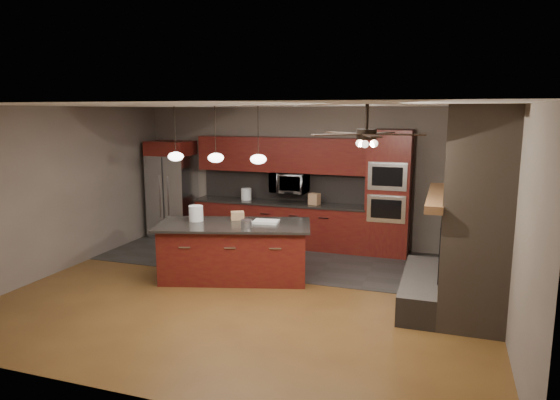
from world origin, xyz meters
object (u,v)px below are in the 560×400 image
at_px(kitchen_island, 234,251).
at_px(white_bucket, 196,213).
at_px(oven_tower, 388,193).
at_px(microwave, 290,183).
at_px(paint_tray, 266,222).
at_px(refrigerator, 172,190).
at_px(paint_can, 247,224).
at_px(counter_box, 314,199).
at_px(cardboard_box, 237,216).
at_px(counter_bucket, 246,194).

height_order(kitchen_island, white_bucket, white_bucket).
relative_size(oven_tower, microwave, 3.25).
height_order(white_bucket, paint_tray, white_bucket).
distance_m(oven_tower, refrigerator, 4.60).
bearing_deg(paint_can, white_bucket, 170.01).
xyz_separation_m(oven_tower, refrigerator, (-4.60, -0.07, -0.15)).
relative_size(microwave, refrigerator, 0.35).
bearing_deg(counter_box, white_bucket, -107.89).
height_order(microwave, white_bucket, microwave).
distance_m(refrigerator, cardboard_box, 2.95).
relative_size(white_bucket, counter_bucket, 1.05).
height_order(kitchen_island, counter_bucket, counter_bucket).
bearing_deg(paint_can, paint_tray, 66.22).
xyz_separation_m(paint_can, counter_bucket, (-0.99, 2.38, 0.04)).
height_order(oven_tower, refrigerator, oven_tower).
bearing_deg(counter_bucket, oven_tower, -0.15).
bearing_deg(refrigerator, paint_tray, -33.51).
bearing_deg(paint_tray, cardboard_box, 164.19).
bearing_deg(cardboard_box, oven_tower, 11.26).
distance_m(kitchen_island, cardboard_box, 0.61).
bearing_deg(paint_can, cardboard_box, 127.08).
height_order(white_bucket, counter_box, white_bucket).
height_order(refrigerator, kitchen_island, refrigerator).
height_order(kitchen_island, paint_tray, paint_tray).
height_order(cardboard_box, counter_bucket, counter_bucket).
distance_m(kitchen_island, white_bucket, 0.89).
bearing_deg(white_bucket, kitchen_island, 1.12).
xyz_separation_m(refrigerator, paint_can, (2.69, -2.30, -0.06)).
relative_size(refrigerator, paint_tray, 5.14).
bearing_deg(counter_bucket, paint_tray, -59.44).
xyz_separation_m(white_bucket, paint_can, (0.98, -0.17, -0.07)).
distance_m(kitchen_island, counter_bucket, 2.37).
relative_size(refrigerator, paint_can, 11.53).
bearing_deg(kitchen_island, paint_tray, 8.24).
xyz_separation_m(kitchen_island, paint_tray, (0.48, 0.22, 0.48)).
distance_m(white_bucket, cardboard_box, 0.69).
xyz_separation_m(paint_can, cardboard_box, (-0.37, 0.49, 0.01)).
bearing_deg(kitchen_island, counter_bucket, 91.39).
xyz_separation_m(cardboard_box, counter_bucket, (-0.63, 1.90, 0.03)).
distance_m(paint_tray, counter_bucket, 2.30).
bearing_deg(microwave, cardboard_box, -98.74).
bearing_deg(refrigerator, white_bucket, -51.13).
distance_m(microwave, cardboard_box, 1.99).
xyz_separation_m(oven_tower, paint_can, (-1.91, -2.38, -0.21)).
bearing_deg(paint_tray, paint_can, -120.65).
bearing_deg(counter_bucket, kitchen_island, -72.48).
xyz_separation_m(counter_bucket, counter_box, (1.47, -0.05, -0.01)).
bearing_deg(paint_tray, refrigerator, 139.62).
xyz_separation_m(paint_can, paint_tray, (0.18, 0.40, -0.04)).
xyz_separation_m(oven_tower, counter_box, (-1.43, -0.04, -0.18)).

